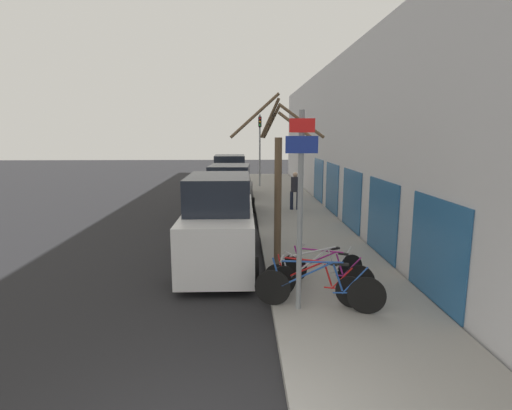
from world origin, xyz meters
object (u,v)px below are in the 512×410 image
at_px(parked_car_0, 220,224).
at_px(traffic_light, 260,141).
at_px(bicycle_0, 319,289).
at_px(parked_car_1, 230,195).
at_px(bicycle_1, 313,282).
at_px(parked_car_2, 230,179).
at_px(bicycle_2, 318,272).
at_px(pedestrian_near, 295,188).
at_px(bicycle_3, 326,271).
at_px(signpost, 300,203).
at_px(street_tree, 278,183).

xyz_separation_m(parked_car_0, traffic_light, (1.69, 15.08, 1.94)).
relative_size(bicycle_0, parked_car_1, 0.55).
bearing_deg(parked_car_1, bicycle_1, -74.58).
xyz_separation_m(parked_car_1, parked_car_2, (-0.17, 5.23, 0.04)).
relative_size(bicycle_1, parked_car_0, 0.40).
height_order(bicycle_0, bicycle_2, bicycle_0).
bearing_deg(bicycle_0, parked_car_2, 23.02).
height_order(bicycle_1, pedestrian_near, pedestrian_near).
bearing_deg(parked_car_1, parked_car_0, -88.10).
xyz_separation_m(bicycle_3, pedestrian_near, (0.49, 9.09, 0.59)).
bearing_deg(parked_car_0, pedestrian_near, 67.49).
height_order(parked_car_0, pedestrian_near, parked_car_0).
distance_m(signpost, pedestrian_near, 10.29).
xyz_separation_m(signpost, street_tree, (-0.18, 2.73, 0.05)).
relative_size(bicycle_2, pedestrian_near, 1.33).
xyz_separation_m(signpost, parked_car_0, (-1.67, 3.15, -1.10)).
bearing_deg(traffic_light, parked_car_1, -99.80).
bearing_deg(pedestrian_near, signpost, 95.13).
bearing_deg(street_tree, parked_car_1, 102.65).
relative_size(bicycle_2, bicycle_3, 1.21).
distance_m(bicycle_3, pedestrian_near, 9.13).
xyz_separation_m(parked_car_0, parked_car_2, (-0.08, 11.04, -0.04)).
height_order(bicycle_1, parked_car_2, parked_car_2).
xyz_separation_m(parked_car_2, pedestrian_near, (2.99, -4.03, 0.06)).
distance_m(parked_car_2, traffic_light, 4.84).
height_order(signpost, bicycle_2, signpost).
bearing_deg(traffic_light, bicycle_2, -88.30).
distance_m(bicycle_0, bicycle_2, 0.98).
distance_m(pedestrian_near, street_tree, 7.65).
xyz_separation_m(signpost, parked_car_2, (-1.75, 14.19, -1.14)).
xyz_separation_m(bicycle_3, parked_car_0, (-2.41, 2.08, 0.57)).
xyz_separation_m(bicycle_1, bicycle_3, (0.40, 0.68, -0.00)).
height_order(bicycle_2, bicycle_3, bicycle_2).
bearing_deg(bicycle_2, bicycle_3, -76.89).
bearing_deg(parked_car_0, parked_car_1, 89.10).
distance_m(bicycle_0, pedestrian_near, 10.26).
bearing_deg(bicycle_2, parked_car_2, -14.25).
height_order(parked_car_2, traffic_light, traffic_light).
bearing_deg(parked_car_2, bicycle_3, -80.17).
bearing_deg(signpost, parked_car_2, 97.03).
xyz_separation_m(bicycle_1, traffic_light, (-0.32, 17.84, 2.51)).
relative_size(bicycle_2, parked_car_1, 0.50).
height_order(signpost, bicycle_1, signpost).
height_order(street_tree, traffic_light, traffic_light).
height_order(parked_car_2, street_tree, street_tree).
xyz_separation_m(signpost, bicycle_2, (0.54, 0.91, -1.65)).
bearing_deg(traffic_light, bicycle_0, -88.91).
bearing_deg(bicycle_3, bicycle_0, -166.78).
height_order(bicycle_3, parked_car_2, parked_car_2).
bearing_deg(bicycle_3, signpost, 176.78).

